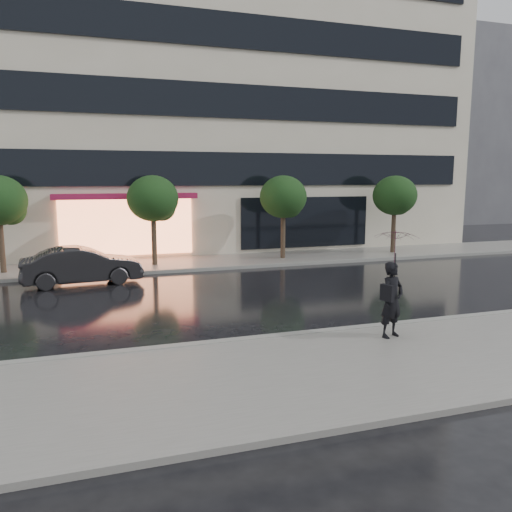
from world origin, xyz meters
name	(u,v)px	position (x,y,z in m)	size (l,w,h in m)	color
ground	(311,324)	(0.00, 0.00, 0.00)	(120.00, 120.00, 0.00)	black
sidewalk_near	(376,364)	(0.00, -3.25, 0.06)	(60.00, 4.50, 0.12)	slate
sidewalk_far	(220,261)	(0.00, 10.25, 0.06)	(60.00, 3.50, 0.12)	slate
curb_near	(328,332)	(0.00, -1.00, 0.07)	(60.00, 0.25, 0.14)	gray
curb_far	(230,268)	(0.00, 8.50, 0.07)	(60.00, 0.25, 0.14)	gray
office_building	(187,88)	(0.00, 17.97, 9.00)	(30.00, 12.76, 18.00)	beige
bg_building_right	(445,133)	(26.00, 28.00, 8.00)	(12.00, 12.00, 16.00)	#4C4C54
tree_far_west	(0,202)	(-8.94, 10.03, 2.92)	(2.20, 2.20, 3.99)	#33261C
tree_mid_west	(154,200)	(-2.94, 10.03, 2.92)	(2.20, 2.20, 3.99)	#33261C
tree_mid_east	(284,198)	(3.06, 10.03, 2.92)	(2.20, 2.20, 3.99)	#33261C
tree_far_east	(395,197)	(9.06, 10.03, 2.92)	(2.20, 2.20, 3.99)	#33261C
parked_car	(82,266)	(-5.94, 7.21, 0.70)	(1.47, 4.22, 1.39)	black
pedestrian_with_umbrella	(394,267)	(1.24, -1.90, 1.80)	(1.31, 1.32, 2.56)	black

